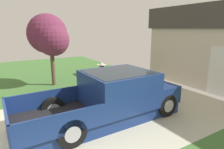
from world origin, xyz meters
TOP-DOWN VIEW (x-y plane):
  - pickup_truck at (0.14, 4.15)m, footprint 2.25×5.54m
  - person_with_hat at (-1.29, 4.47)m, footprint 0.49×0.40m
  - handbag at (-1.40, 4.13)m, footprint 0.35×0.14m
  - front_yard_tree at (-5.06, 3.38)m, footprint 2.39×2.08m

SIDE VIEW (x-z plane):
  - handbag at x=-1.40m, z-range -0.08..0.38m
  - pickup_truck at x=0.14m, z-range -0.07..1.54m
  - person_with_hat at x=-1.29m, z-range 0.07..1.79m
  - front_yard_tree at x=-5.06m, z-range 0.74..4.53m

